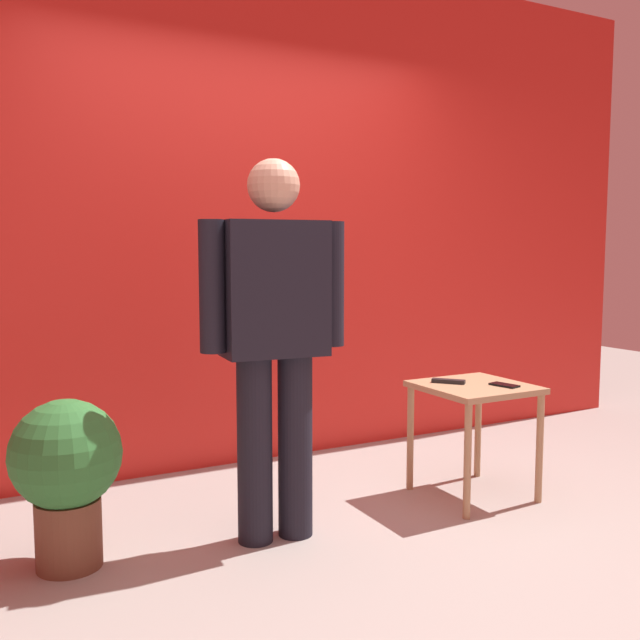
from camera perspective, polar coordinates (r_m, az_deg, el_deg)
The scene contains 7 objects.
ground_plane at distance 3.16m, azimuth 5.54°, elevation -18.12°, with size 12.00×12.00×0.00m, color #9E9991.
back_wall_red at distance 4.23m, azimuth -5.72°, elevation 8.95°, with size 6.01×0.12×3.03m, color red.
standing_person at distance 3.02m, azimuth -3.75°, elevation -0.84°, with size 0.66×0.26×1.66m.
side_table at distance 3.70m, azimuth 12.47°, elevation -6.54°, with size 0.52×0.52×0.59m.
cell_phone at distance 3.68m, azimuth 14.81°, elevation -5.16°, with size 0.07×0.14×0.01m, color black.
tv_remote at distance 3.69m, azimuth 10.44°, elevation -4.93°, with size 0.04×0.17×0.02m, color black.
potted_plant at distance 3.02m, azimuth -20.00°, elevation -11.33°, with size 0.44×0.44×0.69m.
Camera 1 is at (-1.61, -2.40, 1.28)m, focal length 39.21 mm.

